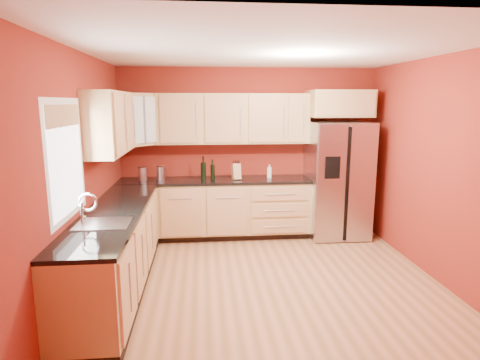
{
  "coord_description": "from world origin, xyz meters",
  "views": [
    {
      "loc": [
        -0.72,
        -4.3,
        2.07
      ],
      "look_at": [
        -0.24,
        0.9,
        1.05
      ],
      "focal_mm": 30.0,
      "sensor_mm": 36.0,
      "label": 1
    }
  ],
  "objects_px": {
    "canister_left": "(143,174)",
    "soap_dispenser": "(269,171)",
    "wine_bottle_a": "(203,168)",
    "refrigerator": "(337,180)",
    "knife_block": "(236,172)"
  },
  "relations": [
    {
      "from": "wine_bottle_a",
      "to": "soap_dispenser",
      "type": "height_order",
      "value": "wine_bottle_a"
    },
    {
      "from": "refrigerator",
      "to": "canister_left",
      "type": "distance_m",
      "value": 2.97
    },
    {
      "from": "soap_dispenser",
      "to": "wine_bottle_a",
      "type": "bearing_deg",
      "value": -179.58
    },
    {
      "from": "refrigerator",
      "to": "canister_left",
      "type": "xyz_separation_m",
      "value": [
        -2.96,
        0.01,
        0.13
      ]
    },
    {
      "from": "refrigerator",
      "to": "wine_bottle_a",
      "type": "bearing_deg",
      "value": 177.58
    },
    {
      "from": "wine_bottle_a",
      "to": "refrigerator",
      "type": "bearing_deg",
      "value": -2.42
    },
    {
      "from": "wine_bottle_a",
      "to": "knife_block",
      "type": "height_order",
      "value": "wine_bottle_a"
    },
    {
      "from": "wine_bottle_a",
      "to": "soap_dispenser",
      "type": "distance_m",
      "value": 1.02
    },
    {
      "from": "canister_left",
      "to": "soap_dispenser",
      "type": "bearing_deg",
      "value": 2.45
    },
    {
      "from": "soap_dispenser",
      "to": "knife_block",
      "type": "bearing_deg",
      "value": -172.68
    },
    {
      "from": "refrigerator",
      "to": "knife_block",
      "type": "xyz_separation_m",
      "value": [
        -1.57,
        0.03,
        0.15
      ]
    },
    {
      "from": "refrigerator",
      "to": "soap_dispenser",
      "type": "bearing_deg",
      "value": 174.87
    },
    {
      "from": "refrigerator",
      "to": "wine_bottle_a",
      "type": "distance_m",
      "value": 2.08
    },
    {
      "from": "soap_dispenser",
      "to": "canister_left",
      "type": "bearing_deg",
      "value": -177.55
    },
    {
      "from": "refrigerator",
      "to": "wine_bottle_a",
      "type": "height_order",
      "value": "refrigerator"
    }
  ]
}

